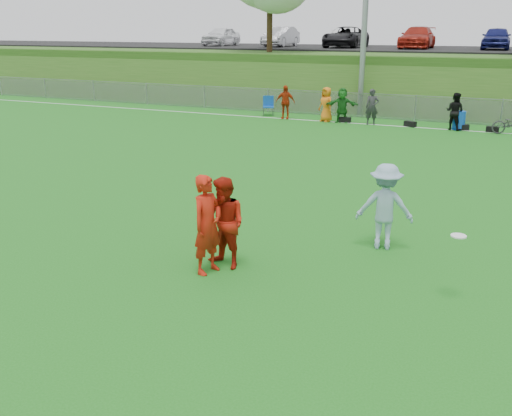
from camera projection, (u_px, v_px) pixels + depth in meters
The scene contains 14 objects.
ground at pixel (251, 266), 11.26m from camera, with size 120.00×120.00×0.00m, color #186415.
sideline_far at pixel (407, 127), 26.95m from camera, with size 60.00×0.10×0.01m, color white.
fence at pixel (415, 108), 28.50m from camera, with size 58.00×0.06×1.30m.
berm at pixel (443, 74), 37.83m from camera, with size 120.00×18.00×3.00m, color #275217.
parking_lot at pixel (448, 49), 39.10m from camera, with size 120.00×12.00×0.10m, color black.
car_row at pixel (430, 38), 38.44m from camera, with size 32.04×5.18×1.44m.
spectator_row at pixel (355, 106), 27.68m from camera, with size 9.28×0.87×1.69m.
gear_bags at pixel (425, 125), 26.69m from camera, with size 7.35×0.46×0.26m.
player_red_left at pixel (207, 225), 10.74m from camera, with size 0.70×0.46×1.92m, color #B71C0C.
player_red_center at pixel (225, 223), 10.98m from camera, with size 0.88×0.68×1.80m, color #A91A0B.
player_blue at pixel (385, 207), 11.94m from camera, with size 1.19×0.68×1.84m, color #8BAAC1.
frisbee at pixel (459, 236), 9.55m from camera, with size 0.26×0.26×0.02m.
recycling_bin at pixel (459, 120), 26.10m from camera, with size 0.57×0.57×0.85m, color #1148B8.
camp_chair at pixel (268, 110), 30.35m from camera, with size 0.75×0.75×1.02m.
Camera 1 is at (4.27, -9.45, 4.52)m, focal length 40.00 mm.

